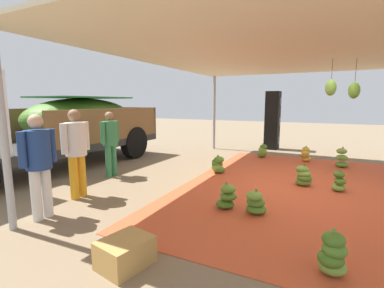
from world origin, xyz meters
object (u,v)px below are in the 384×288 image
at_px(banana_bunch_3, 339,182).
at_px(banana_bunch_8, 333,255).
at_px(banana_bunch_0, 303,176).
at_px(cargo_truck_main, 36,124).
at_px(banana_bunch_1, 263,151).
at_px(banana_bunch_5, 227,197).
at_px(banana_bunch_6, 256,203).
at_px(worker_0, 39,159).
at_px(banana_bunch_7, 306,155).
at_px(speaker_stack, 273,120).
at_px(banana_bunch_4, 342,159).
at_px(worker_1, 110,139).
at_px(banana_bunch_2, 218,165).
at_px(crate_0, 125,253).
at_px(worker_2, 76,147).

xyz_separation_m(banana_bunch_3, banana_bunch_8, (-3.08, 0.15, 0.03)).
height_order(banana_bunch_0, cargo_truck_main, cargo_truck_main).
height_order(banana_bunch_1, banana_bunch_5, banana_bunch_1).
height_order(banana_bunch_6, worker_0, worker_0).
distance_m(banana_bunch_6, cargo_truck_main, 5.87).
relative_size(banana_bunch_7, speaker_stack, 0.22).
height_order(banana_bunch_4, banana_bunch_6, banana_bunch_4).
xyz_separation_m(banana_bunch_5, worker_1, (0.71, 3.18, 0.71)).
bearing_deg(speaker_stack, banana_bunch_3, -154.95).
xyz_separation_m(banana_bunch_0, banana_bunch_5, (-1.93, 1.05, -0.01)).
xyz_separation_m(worker_0, speaker_stack, (8.11, -1.97, 0.16)).
bearing_deg(banana_bunch_2, worker_1, 123.06).
xyz_separation_m(banana_bunch_2, speaker_stack, (4.34, -0.54, 0.88)).
distance_m(banana_bunch_2, speaker_stack, 4.46).
xyz_separation_m(banana_bunch_7, speaker_stack, (1.93, 1.35, 0.87)).
distance_m(banana_bunch_2, crate_0, 4.23).
bearing_deg(crate_0, speaker_stack, -0.03).
xyz_separation_m(banana_bunch_0, crate_0, (-3.99, 1.50, -0.06)).
xyz_separation_m(banana_bunch_1, worker_0, (-6.23, 2.03, 0.72)).
bearing_deg(worker_1, crate_0, -135.33).
height_order(banana_bunch_0, worker_0, worker_0).
relative_size(banana_bunch_1, banana_bunch_8, 0.92).
xyz_separation_m(banana_bunch_0, speaker_stack, (4.54, 1.49, 0.88)).
distance_m(banana_bunch_8, worker_1, 5.18).
xyz_separation_m(banana_bunch_2, banana_bunch_3, (-0.30, -2.71, -0.01)).
height_order(banana_bunch_4, worker_0, worker_0).
height_order(banana_bunch_0, banana_bunch_7, banana_bunch_7).
distance_m(banana_bunch_7, crate_0, 6.74).
height_order(banana_bunch_3, speaker_stack, speaker_stack).
bearing_deg(worker_1, banana_bunch_1, -35.73).
distance_m(banana_bunch_4, banana_bunch_8, 5.45).
bearing_deg(banana_bunch_3, banana_bunch_0, 81.97).
distance_m(banana_bunch_4, worker_2, 6.72).
bearing_deg(banana_bunch_4, worker_0, 143.80).
bearing_deg(banana_bunch_1, worker_0, 161.92).
relative_size(banana_bunch_0, banana_bunch_3, 1.02).
bearing_deg(worker_0, banana_bunch_4, -36.20).
bearing_deg(banana_bunch_2, cargo_truck_main, 113.20).
relative_size(banana_bunch_2, banana_bunch_5, 1.01).
bearing_deg(crate_0, banana_bunch_4, -20.19).
xyz_separation_m(banana_bunch_5, worker_0, (-1.63, 2.42, 0.74)).
height_order(banana_bunch_3, banana_bunch_7, banana_bunch_7).
height_order(banana_bunch_4, worker_1, worker_1).
bearing_deg(worker_1, banana_bunch_0, -73.84).
distance_m(banana_bunch_0, banana_bunch_8, 3.22).
bearing_deg(worker_0, banana_bunch_6, -60.88).
relative_size(worker_2, speaker_stack, 0.76).
bearing_deg(banana_bunch_5, worker_1, 77.43).
height_order(banana_bunch_2, crate_0, banana_bunch_2).
bearing_deg(banana_bunch_7, speaker_stack, 34.96).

